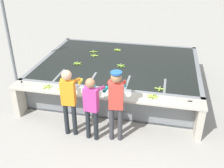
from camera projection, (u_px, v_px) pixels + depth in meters
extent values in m
plane|color=#A3A099|center=(101.00, 129.00, 6.60)|extent=(80.00, 80.00, 0.00)
cube|color=gray|center=(119.00, 86.00, 8.58)|extent=(4.87, 3.70, 0.06)
cube|color=gray|center=(106.00, 103.00, 6.84)|extent=(4.87, 0.12, 0.89)
cube|color=gray|center=(128.00, 54.00, 9.93)|extent=(4.87, 0.12, 0.89)
cube|color=gray|center=(50.00, 68.00, 8.83)|extent=(0.12, 3.70, 0.89)
cube|color=gray|center=(196.00, 81.00, 7.94)|extent=(0.12, 3.70, 0.89)
cube|color=black|center=(119.00, 74.00, 8.37)|extent=(4.63, 3.46, 0.83)
cube|color=gray|center=(60.00, 89.00, 7.51)|extent=(0.06, 0.80, 0.89)
cube|color=gray|center=(93.00, 93.00, 7.33)|extent=(0.06, 0.80, 0.89)
cube|color=gray|center=(127.00, 96.00, 7.14)|extent=(0.06, 0.80, 0.89)
cube|color=gray|center=(163.00, 100.00, 6.96)|extent=(0.06, 0.80, 0.89)
cube|color=#B7B2A3|center=(103.00, 94.00, 6.39)|extent=(4.87, 0.45, 0.05)
cube|color=#B7B2A3|center=(19.00, 100.00, 7.04)|extent=(0.16, 0.41, 0.84)
cube|color=#B7B2A3|center=(199.00, 121.00, 6.16)|extent=(0.16, 0.41, 0.84)
cylinder|color=#1E2328|center=(66.00, 119.00, 6.25)|extent=(0.11, 0.11, 0.85)
cylinder|color=#1E2328|center=(75.00, 120.00, 6.23)|extent=(0.11, 0.11, 0.85)
cube|color=orange|center=(68.00, 93.00, 5.90)|extent=(0.33, 0.19, 0.60)
sphere|color=tan|center=(66.00, 75.00, 5.70)|extent=(0.23, 0.23, 0.23)
cylinder|color=orange|center=(64.00, 79.00, 6.04)|extent=(0.10, 0.31, 0.18)
cylinder|color=gold|center=(68.00, 81.00, 6.34)|extent=(0.10, 0.21, 0.08)
cylinder|color=orange|center=(77.00, 80.00, 6.00)|extent=(0.10, 0.31, 0.18)
cylinder|color=gold|center=(80.00, 81.00, 6.30)|extent=(0.10, 0.21, 0.08)
cylinder|color=#1E2328|center=(88.00, 124.00, 6.13)|extent=(0.11, 0.11, 0.79)
cylinder|color=#1E2328|center=(96.00, 125.00, 6.07)|extent=(0.11, 0.11, 0.79)
cube|color=#BC388E|center=(91.00, 100.00, 5.79)|extent=(0.34, 0.20, 0.56)
sphere|color=#9E704C|center=(90.00, 83.00, 5.59)|extent=(0.21, 0.21, 0.21)
cylinder|color=#BC388E|center=(88.00, 86.00, 5.95)|extent=(0.11, 0.32, 0.18)
cylinder|color=teal|center=(93.00, 87.00, 6.24)|extent=(0.11, 0.21, 0.08)
cylinder|color=#BC388E|center=(102.00, 88.00, 5.86)|extent=(0.11, 0.32, 0.18)
cylinder|color=teal|center=(105.00, 89.00, 6.15)|extent=(0.11, 0.21, 0.08)
cylinder|color=#38383D|center=(112.00, 124.00, 6.06)|extent=(0.11, 0.11, 0.87)
cylinder|color=#38383D|center=(120.00, 124.00, 6.04)|extent=(0.11, 0.11, 0.87)
cube|color=#DB3D33|center=(116.00, 96.00, 5.70)|extent=(0.34, 0.20, 0.62)
sphere|color=#9E704C|center=(116.00, 77.00, 5.49)|extent=(0.24, 0.24, 0.24)
cylinder|color=#1E5199|center=(116.00, 73.00, 5.44)|extent=(0.25, 0.25, 0.04)
cylinder|color=#DB3D33|center=(110.00, 82.00, 5.83)|extent=(0.11, 0.32, 0.18)
cylinder|color=#1EA3AD|center=(111.00, 83.00, 6.13)|extent=(0.11, 0.21, 0.08)
cylinder|color=#DB3D33|center=(124.00, 82.00, 5.80)|extent=(0.11, 0.32, 0.18)
cylinder|color=#1EA3AD|center=(125.00, 84.00, 6.10)|extent=(0.11, 0.21, 0.08)
ellipsoid|color=#75A333|center=(120.00, 86.00, 6.71)|extent=(0.11, 0.17, 0.04)
ellipsoid|color=#75A333|center=(123.00, 86.00, 6.72)|extent=(0.17, 0.11, 0.04)
ellipsoid|color=#75A333|center=(123.00, 84.00, 6.79)|extent=(0.11, 0.17, 0.04)
ellipsoid|color=#75A333|center=(120.00, 84.00, 6.78)|extent=(0.17, 0.11, 0.04)
cylinder|color=tan|center=(122.00, 84.00, 6.73)|extent=(0.03, 0.03, 0.04)
ellipsoid|color=#93BC3D|center=(157.00, 88.00, 6.59)|extent=(0.17, 0.05, 0.04)
ellipsoid|color=#93BC3D|center=(159.00, 90.00, 6.53)|extent=(0.05, 0.17, 0.04)
ellipsoid|color=#93BC3D|center=(162.00, 89.00, 6.56)|extent=(0.17, 0.05, 0.04)
ellipsoid|color=#93BC3D|center=(160.00, 88.00, 6.62)|extent=(0.05, 0.17, 0.04)
cylinder|color=tan|center=(160.00, 87.00, 6.56)|extent=(0.03, 0.03, 0.04)
ellipsoid|color=#75A333|center=(121.00, 65.00, 7.91)|extent=(0.07, 0.17, 0.04)
ellipsoid|color=#75A333|center=(119.00, 65.00, 7.88)|extent=(0.17, 0.08, 0.04)
ellipsoid|color=#75A333|center=(119.00, 66.00, 7.83)|extent=(0.15, 0.14, 0.04)
ellipsoid|color=#75A333|center=(121.00, 66.00, 7.81)|extent=(0.07, 0.17, 0.04)
ellipsoid|color=#75A333|center=(123.00, 66.00, 7.84)|extent=(0.17, 0.08, 0.04)
ellipsoid|color=#75A333|center=(123.00, 65.00, 7.88)|extent=(0.15, 0.14, 0.04)
cylinder|color=tan|center=(121.00, 64.00, 7.84)|extent=(0.03, 0.03, 0.04)
ellipsoid|color=#7FAD33|center=(92.00, 52.00, 8.90)|extent=(0.17, 0.07, 0.04)
ellipsoid|color=#7FAD33|center=(93.00, 52.00, 8.85)|extent=(0.07, 0.17, 0.04)
ellipsoid|color=#7FAD33|center=(95.00, 52.00, 8.90)|extent=(0.17, 0.07, 0.04)
ellipsoid|color=#7FAD33|center=(94.00, 51.00, 8.95)|extent=(0.07, 0.17, 0.04)
cylinder|color=tan|center=(93.00, 51.00, 8.88)|extent=(0.03, 0.03, 0.04)
ellipsoid|color=#93BC3D|center=(95.00, 55.00, 8.64)|extent=(0.04, 0.17, 0.04)
ellipsoid|color=#93BC3D|center=(93.00, 55.00, 8.60)|extent=(0.17, 0.04, 0.04)
ellipsoid|color=#93BC3D|center=(94.00, 56.00, 8.54)|extent=(0.04, 0.17, 0.04)
ellipsoid|color=#93BC3D|center=(96.00, 56.00, 8.58)|extent=(0.17, 0.04, 0.04)
cylinder|color=tan|center=(94.00, 54.00, 8.57)|extent=(0.03, 0.03, 0.04)
ellipsoid|color=#7FAD33|center=(76.00, 63.00, 8.03)|extent=(0.17, 0.08, 0.04)
ellipsoid|color=#7FAD33|center=(76.00, 64.00, 7.98)|extent=(0.15, 0.14, 0.04)
ellipsoid|color=#7FAD33|center=(77.00, 64.00, 7.95)|extent=(0.07, 0.17, 0.04)
ellipsoid|color=#7FAD33|center=(79.00, 64.00, 7.98)|extent=(0.17, 0.08, 0.04)
ellipsoid|color=#7FAD33|center=(79.00, 63.00, 8.03)|extent=(0.15, 0.14, 0.04)
ellipsoid|color=#7FAD33|center=(78.00, 63.00, 8.05)|extent=(0.07, 0.17, 0.04)
cylinder|color=tan|center=(77.00, 62.00, 7.99)|extent=(0.03, 0.03, 0.04)
ellipsoid|color=#8CB738|center=(119.00, 50.00, 9.08)|extent=(0.16, 0.13, 0.04)
ellipsoid|color=#8CB738|center=(118.00, 49.00, 9.11)|extent=(0.05, 0.17, 0.04)
ellipsoid|color=#8CB738|center=(116.00, 50.00, 9.09)|extent=(0.17, 0.10, 0.04)
ellipsoid|color=#8CB738|center=(116.00, 50.00, 9.04)|extent=(0.16, 0.13, 0.04)
ellipsoid|color=#8CB738|center=(117.00, 50.00, 9.01)|extent=(0.05, 0.17, 0.04)
ellipsoid|color=#8CB738|center=(119.00, 50.00, 9.03)|extent=(0.17, 0.10, 0.04)
cylinder|color=tan|center=(118.00, 49.00, 9.04)|extent=(0.03, 0.03, 0.04)
ellipsoid|color=#9EC642|center=(64.00, 87.00, 6.67)|extent=(0.13, 0.16, 0.04)
ellipsoid|color=#9EC642|center=(61.00, 87.00, 6.67)|extent=(0.16, 0.13, 0.04)
ellipsoid|color=#9EC642|center=(60.00, 88.00, 6.60)|extent=(0.13, 0.16, 0.04)
ellipsoid|color=#9EC642|center=(63.00, 88.00, 6.60)|extent=(0.16, 0.13, 0.04)
cylinder|color=tan|center=(62.00, 86.00, 6.62)|extent=(0.03, 0.03, 0.04)
ellipsoid|color=#93BC3D|center=(48.00, 86.00, 6.71)|extent=(0.05, 0.17, 0.04)
ellipsoid|color=#93BC3D|center=(46.00, 86.00, 6.68)|extent=(0.17, 0.07, 0.04)
ellipsoid|color=#93BC3D|center=(46.00, 87.00, 6.62)|extent=(0.12, 0.16, 0.04)
ellipsoid|color=#93BC3D|center=(48.00, 88.00, 6.62)|extent=(0.14, 0.15, 0.04)
ellipsoid|color=#93BC3D|center=(50.00, 87.00, 6.67)|extent=(0.17, 0.10, 0.04)
cylinder|color=tan|center=(47.00, 85.00, 6.64)|extent=(0.03, 0.03, 0.04)
ellipsoid|color=#8CB738|center=(151.00, 97.00, 6.21)|extent=(0.16, 0.12, 0.04)
ellipsoid|color=#8CB738|center=(152.00, 97.00, 6.18)|extent=(0.05, 0.17, 0.04)
ellipsoid|color=#8CB738|center=(154.00, 97.00, 6.19)|extent=(0.15, 0.14, 0.04)
ellipsoid|color=#8CB738|center=(155.00, 96.00, 6.23)|extent=(0.17, 0.06, 0.04)
ellipsoid|color=#8CB738|center=(154.00, 95.00, 6.27)|extent=(0.12, 0.16, 0.04)
ellipsoid|color=#8CB738|center=(152.00, 95.00, 6.28)|extent=(0.09, 0.17, 0.04)
ellipsoid|color=#8CB738|center=(151.00, 96.00, 6.26)|extent=(0.17, 0.09, 0.04)
cylinder|color=tan|center=(153.00, 95.00, 6.21)|extent=(0.03, 0.03, 0.04)
cube|color=silver|center=(22.00, 85.00, 6.76)|extent=(0.14, 0.18, 0.00)
cube|color=black|center=(21.00, 82.00, 6.92)|extent=(0.08, 0.10, 0.02)
cube|color=silver|center=(199.00, 102.00, 6.03)|extent=(0.20, 0.05, 0.00)
cube|color=black|center=(190.00, 101.00, 6.05)|extent=(0.10, 0.04, 0.02)
cylinder|color=slate|center=(9.00, 41.00, 7.78)|extent=(0.09, 0.09, 3.20)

